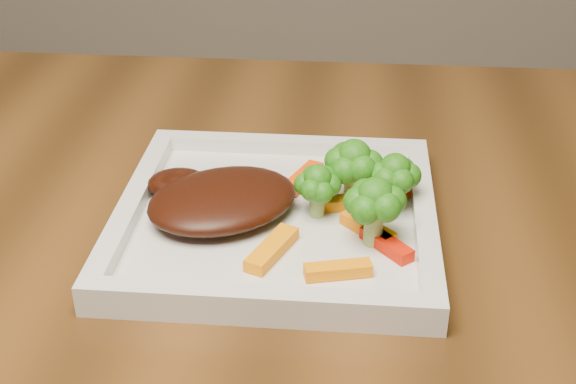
{
  "coord_description": "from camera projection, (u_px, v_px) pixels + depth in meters",
  "views": [
    {
      "loc": [
        -0.2,
        -0.71,
        1.12
      ],
      "look_at": [
        -0.25,
        -0.12,
        0.79
      ],
      "focal_mm": 50.0,
      "sensor_mm": 36.0,
      "label": 1
    }
  ],
  "objects": [
    {
      "name": "steak",
      "position": [
        223.0,
        200.0,
        0.69
      ],
      "size": [
        0.17,
        0.16,
        0.03
      ],
      "primitive_type": "ellipsoid",
      "rotation": [
        0.0,
        0.0,
        0.62
      ],
      "color": "#351108",
      "rests_on": "plate"
    },
    {
      "name": "broccoli_0",
      "position": [
        354.0,
        167.0,
        0.7
      ],
      "size": [
        0.06,
        0.06,
        0.07
      ],
      "primitive_type": null,
      "rotation": [
        0.0,
        0.0,
        0.1
      ],
      "color": "#247814",
      "rests_on": "plate"
    },
    {
      "name": "carrot_4",
      "position": [
        303.0,
        178.0,
        0.74
      ],
      "size": [
        0.04,
        0.06,
        0.01
      ],
      "primitive_type": "cube",
      "rotation": [
        0.0,
        0.0,
        1.17
      ],
      "color": "#FF4104",
      "rests_on": "plate"
    },
    {
      "name": "carrot_2",
      "position": [
        272.0,
        249.0,
        0.64
      ],
      "size": [
        0.04,
        0.06,
        0.01
      ],
      "primitive_type": "cube",
      "rotation": [
        0.0,
        0.0,
        1.18
      ],
      "color": "orange",
      "rests_on": "plate"
    },
    {
      "name": "carrot_6",
      "position": [
        351.0,
        203.0,
        0.7
      ],
      "size": [
        0.06,
        0.02,
        0.01
      ],
      "primitive_type": "cube",
      "rotation": [
        0.0,
        0.0,
        0.12
      ],
      "color": "#D17003",
      "rests_on": "plate"
    },
    {
      "name": "carrot_3",
      "position": [
        387.0,
        193.0,
        0.71
      ],
      "size": [
        0.05,
        0.03,
        0.01
      ],
      "primitive_type": "cube",
      "rotation": [
        0.0,
        0.0,
        0.43
      ],
      "color": "#FD3A04",
      "rests_on": "plate"
    },
    {
      "name": "broccoli_2",
      "position": [
        374.0,
        212.0,
        0.64
      ],
      "size": [
        0.07,
        0.07,
        0.06
      ],
      "primitive_type": null,
      "rotation": [
        0.0,
        0.0,
        -0.21
      ],
      "color": "#206210",
      "rests_on": "plate"
    },
    {
      "name": "plate",
      "position": [
        277.0,
        223.0,
        0.69
      ],
      "size": [
        0.27,
        0.27,
        0.01
      ],
      "primitive_type": "cube",
      "color": "silver",
      "rests_on": "dining_table"
    },
    {
      "name": "broccoli_3",
      "position": [
        318.0,
        184.0,
        0.68
      ],
      "size": [
        0.05,
        0.05,
        0.06
      ],
      "primitive_type": null,
      "rotation": [
        0.0,
        0.0,
        -0.22
      ],
      "color": "#126C12",
      "rests_on": "plate"
    },
    {
      "name": "carrot_1",
      "position": [
        386.0,
        244.0,
        0.64
      ],
      "size": [
        0.04,
        0.05,
        0.01
      ],
      "primitive_type": "cube",
      "rotation": [
        0.0,
        0.0,
        -0.87
      ],
      "color": "red",
      "rests_on": "plate"
    },
    {
      "name": "carrot_0",
      "position": [
        338.0,
        270.0,
        0.61
      ],
      "size": [
        0.05,
        0.03,
        0.01
      ],
      "primitive_type": "cube",
      "rotation": [
        0.0,
        0.0,
        0.25
      ],
      "color": "orange",
      "rests_on": "plate"
    },
    {
      "name": "broccoli_1",
      "position": [
        394.0,
        178.0,
        0.68
      ],
      "size": [
        0.06,
        0.06,
        0.06
      ],
      "primitive_type": null,
      "rotation": [
        0.0,
        0.0,
        -0.15
      ],
      "color": "#106313",
      "rests_on": "plate"
    },
    {
      "name": "carrot_5",
      "position": [
        368.0,
        228.0,
        0.66
      ],
      "size": [
        0.05,
        0.05,
        0.01
      ],
      "primitive_type": "cube",
      "rotation": [
        0.0,
        0.0,
        -0.79
      ],
      "color": "orange",
      "rests_on": "plate"
    }
  ]
}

